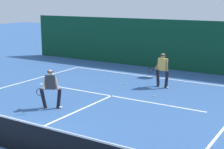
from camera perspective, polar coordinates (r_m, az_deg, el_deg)
court_line_baseline_far at (r=19.14m, az=6.89°, el=-0.42°), size 10.57×0.10×0.01m
court_line_service at (r=15.36m, az=-0.11°, el=-3.56°), size 8.62×0.10×0.01m
court_line_centre at (r=12.96m, az=-7.38°, el=-6.75°), size 0.10×6.40×0.01m
player_near at (r=13.64m, az=-10.19°, el=-2.13°), size 0.84×1.00×1.56m
player_far at (r=16.82m, az=8.36°, el=0.97°), size 0.94×0.90×1.69m
tennis_ball at (r=17.35m, az=2.24°, el=-1.59°), size 0.07×0.07×0.07m
tennis_ball_extra at (r=15.34m, az=6.99°, el=-3.56°), size 0.07×0.07×0.07m
back_fence_windscreen at (r=21.17m, az=9.91°, el=4.88°), size 21.19×0.12×3.03m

